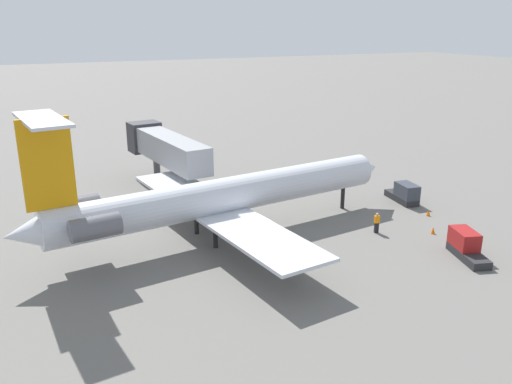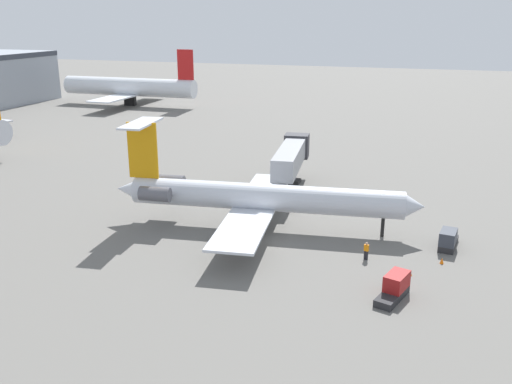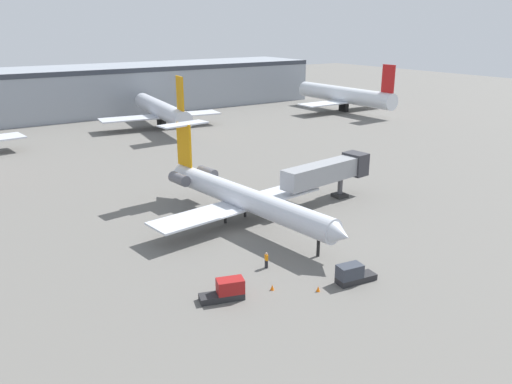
% 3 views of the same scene
% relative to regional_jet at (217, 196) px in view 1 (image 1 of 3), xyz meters
% --- Properties ---
extents(ground_plane, '(400.00, 400.00, 0.10)m').
position_rel_regional_jet_xyz_m(ground_plane, '(-3.07, -2.20, -3.51)').
color(ground_plane, '#66635E').
extents(regional_jet, '(24.38, 32.15, 10.69)m').
position_rel_regional_jet_xyz_m(regional_jet, '(0.00, 0.00, 0.00)').
color(regional_jet, silver).
rests_on(regional_jet, ground_plane).
extents(jet_bridge, '(15.10, 4.67, 5.96)m').
position_rel_regional_jet_xyz_m(jet_bridge, '(14.79, 0.08, 0.81)').
color(jet_bridge, gray).
rests_on(jet_bridge, ground_plane).
extents(ground_crew_marshaller, '(0.35, 0.45, 1.69)m').
position_rel_regional_jet_xyz_m(ground_crew_marshaller, '(-4.50, -11.98, -2.60)').
color(ground_crew_marshaller, black).
rests_on(ground_crew_marshaller, ground_plane).
extents(baggage_tug_lead, '(4.24, 2.53, 1.90)m').
position_rel_regional_jet_xyz_m(baggage_tug_lead, '(-10.95, -15.02, -2.62)').
color(baggage_tug_lead, '#262628').
rests_on(baggage_tug_lead, ground_plane).
extents(baggage_tug_trailing, '(4.16, 1.95, 1.90)m').
position_rel_regional_jet_xyz_m(baggage_tug_trailing, '(0.54, -19.06, -2.62)').
color(baggage_tug_trailing, '#262628').
rests_on(baggage_tug_trailing, ground_plane).
extents(traffic_cone_near, '(0.36, 0.36, 0.55)m').
position_rel_regional_jet_xyz_m(traffic_cone_near, '(-3.28, -18.56, -3.18)').
color(traffic_cone_near, orange).
rests_on(traffic_cone_near, ground_plane).
extents(traffic_cone_mid, '(0.36, 0.36, 0.55)m').
position_rel_regional_jet_xyz_m(traffic_cone_mid, '(-6.63, -15.99, -3.18)').
color(traffic_cone_mid, orange).
rests_on(traffic_cone_mid, ground_plane).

